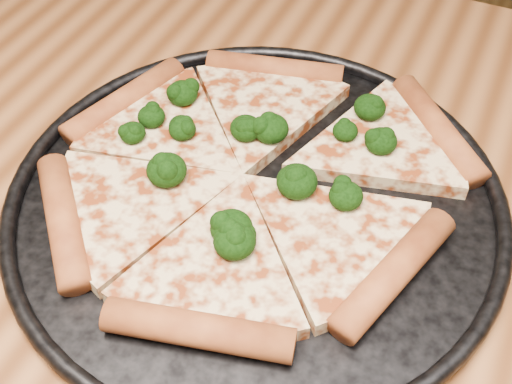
% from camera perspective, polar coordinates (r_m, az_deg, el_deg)
% --- Properties ---
extents(dining_table, '(1.20, 0.90, 0.75)m').
position_cam_1_polar(dining_table, '(0.58, 7.50, -14.81)').
color(dining_table, brown).
rests_on(dining_table, ground).
extents(pizza_pan, '(0.41, 0.41, 0.02)m').
position_cam_1_polar(pizza_pan, '(0.55, 0.00, -0.57)').
color(pizza_pan, black).
rests_on(pizza_pan, dining_table).
extents(pizza, '(0.36, 0.36, 0.03)m').
position_cam_1_polar(pizza, '(0.55, -0.54, 1.49)').
color(pizza, '#DDBD87').
rests_on(pizza, pizza_pan).
extents(broccoli_florets, '(0.22, 0.22, 0.03)m').
position_cam_1_polar(broccoli_florets, '(0.55, -0.65, 2.96)').
color(broccoli_florets, black).
rests_on(broccoli_florets, pizza).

